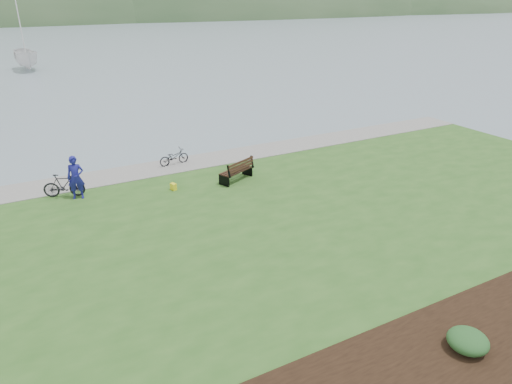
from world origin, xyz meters
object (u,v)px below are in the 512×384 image
at_px(park_bench, 238,170).
at_px(bicycle_a, 174,157).
at_px(person, 75,174).
at_px(sailboat, 29,70).

height_order(park_bench, bicycle_a, park_bench).
xyz_separation_m(park_bench, person, (-6.97, 1.48, 0.57)).
bearing_deg(park_bench, sailboat, 73.88).
bearing_deg(bicycle_a, sailboat, -1.34).
bearing_deg(person, sailboat, 103.68).
distance_m(park_bench, bicycle_a, 4.06).
xyz_separation_m(bicycle_a, sailboat, (-4.34, 41.80, -0.82)).
xyz_separation_m(park_bench, sailboat, (-6.27, 45.37, -0.94)).
xyz_separation_m(person, bicycle_a, (5.04, 2.09, -0.70)).
distance_m(park_bench, person, 7.14).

